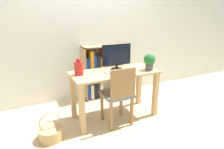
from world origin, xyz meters
name	(u,v)px	position (x,y,z in m)	size (l,w,h in m)	color
ground_plane	(115,116)	(0.00, 0.00, 0.00)	(10.00, 10.00, 0.00)	#CCB284
wall_back	(91,29)	(0.00, 0.99, 1.30)	(8.00, 0.05, 2.60)	silver
desk	(115,81)	(0.00, 0.00, 0.58)	(1.29, 0.58, 0.73)	tan
monitor	(117,56)	(0.08, 0.10, 0.94)	(0.47, 0.18, 0.39)	black
keyboard	(118,71)	(0.04, -0.02, 0.74)	(0.40, 0.12, 0.02)	#B2B2B7
vase	(79,68)	(-0.52, 0.07, 0.84)	(0.13, 0.13, 0.24)	#B2231E
potted_plant	(150,61)	(0.51, -0.14, 0.87)	(0.17, 0.17, 0.25)	#4C4C51
chair	(119,93)	(-0.06, -0.23, 0.48)	(0.40, 0.40, 0.87)	slate
bookshelf	(97,73)	(0.02, 0.81, 0.49)	(0.76, 0.28, 1.00)	tan
basket	(51,133)	(-0.99, -0.17, 0.09)	(0.32, 0.32, 0.37)	tan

